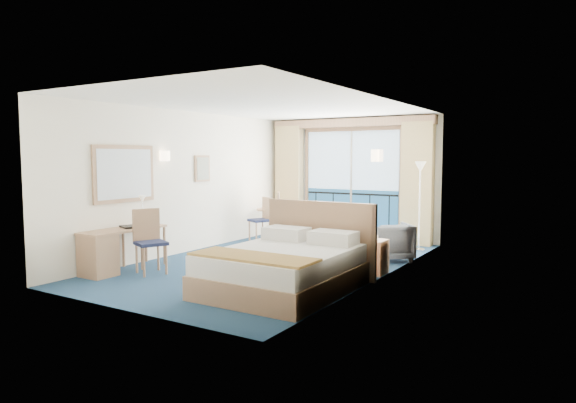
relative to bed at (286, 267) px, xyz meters
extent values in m
plane|color=navy|center=(-1.14, 1.44, -0.32)|extent=(6.50, 6.50, 0.00)
cube|color=white|center=(-1.14, 4.70, 1.03)|extent=(4.00, 0.02, 2.70)
cube|color=white|center=(-1.14, -1.82, 1.03)|extent=(4.00, 0.02, 2.70)
cube|color=white|center=(-3.15, 1.44, 1.03)|extent=(0.02, 6.50, 2.70)
cube|color=white|center=(0.87, 1.44, 1.03)|extent=(0.02, 6.50, 2.70)
cube|color=white|center=(-1.14, 1.44, 2.39)|extent=(4.00, 6.50, 0.02)
cube|color=navy|center=(-1.14, 4.66, 0.24)|extent=(2.20, 0.02, 1.08)
cube|color=#ABC8E1|center=(-1.14, 4.66, 1.44)|extent=(2.20, 0.02, 1.32)
cube|color=brown|center=(-1.14, 4.66, -0.22)|extent=(2.20, 0.02, 0.20)
cube|color=black|center=(-1.14, 4.65, 0.68)|extent=(2.20, 0.02, 0.04)
cube|color=tan|center=(-1.14, 4.65, 2.14)|extent=(2.36, 0.03, 0.12)
cube|color=tan|center=(-2.29, 4.65, 0.88)|extent=(0.06, 0.03, 2.40)
cube|color=tan|center=(0.01, 4.65, 0.88)|extent=(0.06, 0.03, 2.40)
cube|color=silver|center=(-1.14, 4.65, 0.88)|extent=(0.05, 0.02, 2.40)
cube|color=#3A2A1A|center=(-0.79, 4.65, 0.08)|extent=(0.35, 0.02, 0.70)
cube|color=#3A2A1A|center=(-1.69, 4.65, 0.08)|extent=(0.35, 0.02, 0.70)
cube|color=#3A2A1A|center=(-1.19, 4.65, -0.02)|extent=(0.30, 0.02, 0.45)
cube|color=black|center=(-2.04, 4.65, 0.23)|extent=(0.02, 0.01, 0.90)
cube|color=black|center=(-1.59, 4.65, 0.23)|extent=(0.03, 0.01, 0.90)
cube|color=black|center=(-1.14, 4.65, 0.23)|extent=(0.03, 0.01, 0.90)
cube|color=black|center=(-0.69, 4.65, 0.23)|extent=(0.03, 0.01, 0.90)
cube|color=black|center=(-0.24, 4.65, 0.23)|extent=(0.02, 0.01, 0.90)
cube|color=#D5B375|center=(-2.69, 4.51, 0.95)|extent=(0.65, 0.22, 2.55)
cube|color=#D5B375|center=(0.41, 4.51, 0.95)|extent=(0.65, 0.22, 2.55)
cube|color=tan|center=(-1.14, 4.54, 2.26)|extent=(3.80, 0.25, 0.18)
cube|color=tan|center=(-3.12, -0.06, 1.23)|extent=(0.04, 1.25, 0.95)
cube|color=#B1BDC4|center=(-3.09, -0.06, 1.23)|extent=(0.01, 1.12, 0.82)
cube|color=tan|center=(-3.12, 1.89, 1.28)|extent=(0.03, 0.42, 0.52)
cube|color=gray|center=(-3.10, 1.89, 1.28)|extent=(0.01, 0.34, 0.44)
cylinder|color=beige|center=(-3.08, 0.84, 1.53)|extent=(0.18, 0.18, 0.18)
cylinder|color=beige|center=(0.80, 1.29, 1.53)|extent=(0.18, 0.18, 0.18)
cube|color=tan|center=(0.00, -0.09, -0.17)|extent=(1.68, 2.10, 0.31)
cube|color=white|center=(0.00, -0.09, 0.12)|extent=(1.62, 2.04, 0.26)
cube|color=#AE7A44|center=(0.00, -0.77, 0.27)|extent=(1.66, 0.58, 0.03)
cube|color=white|center=(-0.40, 0.66, 0.35)|extent=(0.65, 0.42, 0.19)
cube|color=white|center=(0.40, 0.66, 0.35)|extent=(0.65, 0.42, 0.19)
cube|color=tan|center=(0.00, 1.01, 0.25)|extent=(1.84, 0.06, 1.15)
cube|color=#A07654|center=(0.63, 1.57, -0.05)|extent=(0.41, 0.39, 0.54)
cube|color=white|center=(0.62, 1.54, 0.25)|extent=(0.19, 0.16, 0.08)
imported|color=#454B54|center=(0.50, 2.71, 0.01)|extent=(1.01, 1.01, 0.67)
cylinder|color=silver|center=(0.65, 3.91, -0.31)|extent=(0.24, 0.24, 0.03)
cylinder|color=silver|center=(0.65, 3.91, 0.50)|extent=(0.03, 0.03, 1.64)
cone|color=beige|center=(0.65, 3.91, 1.32)|extent=(0.22, 0.22, 0.20)
cube|color=tan|center=(-2.88, -0.31, 0.34)|extent=(0.50, 1.45, 0.04)
cube|color=#A07654|center=(-2.88, -0.81, 0.00)|extent=(0.47, 0.44, 0.64)
cylinder|color=tan|center=(-3.10, -0.13, 0.00)|extent=(0.05, 0.05, 0.64)
cylinder|color=tan|center=(-2.66, -0.13, 0.00)|extent=(0.05, 0.05, 0.64)
cylinder|color=tan|center=(-3.10, 0.37, 0.00)|extent=(0.05, 0.05, 0.64)
cylinder|color=tan|center=(-2.66, 0.37, 0.00)|extent=(0.05, 0.05, 0.64)
cube|color=#1D2445|center=(-2.32, -0.26, 0.16)|extent=(0.57, 0.57, 0.05)
cube|color=tan|center=(-2.50, -0.18, 0.43)|extent=(0.22, 0.41, 0.52)
cylinder|color=tan|center=(-2.23, -0.49, -0.09)|extent=(0.04, 0.04, 0.46)
cylinder|color=tan|center=(-2.08, -0.18, -0.09)|extent=(0.04, 0.04, 0.46)
cylinder|color=tan|center=(-2.55, -0.35, -0.09)|extent=(0.04, 0.04, 0.46)
cylinder|color=tan|center=(-2.40, -0.03, -0.09)|extent=(0.04, 0.04, 0.46)
cube|color=black|center=(-2.87, -0.19, 0.37)|extent=(0.39, 0.35, 0.03)
cylinder|color=silver|center=(-2.96, 0.17, 0.39)|extent=(0.13, 0.13, 0.02)
cylinder|color=silver|center=(-2.96, 0.17, 0.59)|extent=(0.02, 0.02, 0.42)
cone|color=beige|center=(-2.96, 0.17, 0.80)|extent=(0.12, 0.12, 0.11)
cylinder|color=tan|center=(-2.69, 3.79, 0.32)|extent=(0.73, 0.73, 0.04)
cylinder|color=tan|center=(-2.69, 3.79, 0.00)|extent=(0.07, 0.07, 0.64)
cylinder|color=tan|center=(-2.69, 3.79, -0.31)|extent=(0.40, 0.40, 0.03)
cube|color=#1D2445|center=(-2.14, 3.58, 0.19)|extent=(0.63, 0.63, 0.05)
cube|color=tan|center=(-2.33, 3.47, 0.47)|extent=(0.28, 0.41, 0.54)
cylinder|color=tan|center=(-1.89, 3.52, -0.08)|extent=(0.04, 0.04, 0.49)
cylinder|color=tan|center=(-2.08, 3.84, -0.08)|extent=(0.04, 0.04, 0.49)
cylinder|color=tan|center=(-2.20, 3.33, -0.08)|extent=(0.04, 0.04, 0.49)
cylinder|color=tan|center=(-2.40, 3.64, -0.08)|extent=(0.04, 0.04, 0.49)
cube|color=#1D2445|center=(-2.66, 3.21, 0.13)|extent=(0.55, 0.55, 0.05)
cube|color=tan|center=(-2.57, 3.38, 0.38)|extent=(0.38, 0.22, 0.48)
cylinder|color=tan|center=(-2.88, 3.14, -0.11)|extent=(0.03, 0.03, 0.44)
cylinder|color=tan|center=(-2.59, 2.99, -0.11)|extent=(0.03, 0.03, 0.44)
cylinder|color=tan|center=(-2.73, 3.43, -0.11)|extent=(0.03, 0.03, 0.44)
cylinder|color=tan|center=(-2.44, 3.28, -0.11)|extent=(0.03, 0.03, 0.44)
camera|label=1|loc=(3.66, -5.90, 1.51)|focal=32.00mm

